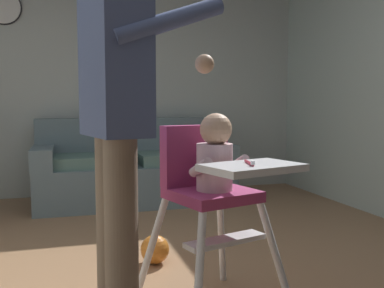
{
  "coord_description": "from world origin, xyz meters",
  "views": [
    {
      "loc": [
        -0.5,
        -2.2,
        1.0
      ],
      "look_at": [
        0.13,
        -0.06,
        0.8
      ],
      "focal_mm": 40.93,
      "sensor_mm": 36.0,
      "label": 1
    }
  ],
  "objects_px": {
    "toy_ball_second": "(155,249)",
    "wall_clock": "(3,7)",
    "adult_standing": "(116,120)",
    "couch": "(135,170)",
    "high_chair": "(213,177)"
  },
  "relations": [
    {
      "from": "toy_ball_second",
      "to": "wall_clock",
      "type": "height_order",
      "value": "wall_clock"
    },
    {
      "from": "adult_standing",
      "to": "wall_clock",
      "type": "relative_size",
      "value": 4.57
    },
    {
      "from": "couch",
      "to": "wall_clock",
      "type": "distance_m",
      "value": 2.16
    },
    {
      "from": "couch",
      "to": "toy_ball_second",
      "type": "height_order",
      "value": "couch"
    },
    {
      "from": "wall_clock",
      "to": "couch",
      "type": "bearing_deg",
      "value": -20.63
    },
    {
      "from": "high_chair",
      "to": "wall_clock",
      "type": "height_order",
      "value": "wall_clock"
    },
    {
      "from": "couch",
      "to": "wall_clock",
      "type": "xyz_separation_m",
      "value": [
        -1.27,
        0.48,
        1.68
      ]
    },
    {
      "from": "high_chair",
      "to": "wall_clock",
      "type": "distance_m",
      "value": 3.55
    },
    {
      "from": "wall_clock",
      "to": "toy_ball_second",
      "type": "bearing_deg",
      "value": -64.46
    },
    {
      "from": "adult_standing",
      "to": "toy_ball_second",
      "type": "bearing_deg",
      "value": 56.45
    },
    {
      "from": "high_chair",
      "to": "wall_clock",
      "type": "xyz_separation_m",
      "value": [
        -1.25,
        3.04,
        1.35
      ]
    },
    {
      "from": "toy_ball_second",
      "to": "wall_clock",
      "type": "bearing_deg",
      "value": 115.54
    },
    {
      "from": "wall_clock",
      "to": "high_chair",
      "type": "bearing_deg",
      "value": -67.69
    },
    {
      "from": "toy_ball_second",
      "to": "couch",
      "type": "bearing_deg",
      "value": 85.16
    },
    {
      "from": "couch",
      "to": "toy_ball_second",
      "type": "relative_size",
      "value": 10.91
    }
  ]
}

